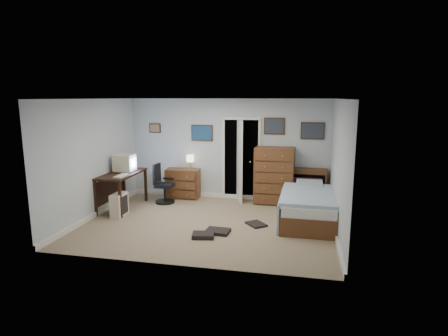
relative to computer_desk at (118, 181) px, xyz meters
The scene contains 15 objects.
floor 2.47m from the computer_desk, 14.94° to the right, with size 5.00×4.00×0.02m, color gray.
computer_desk is the anchor object (origin of this frame).
crt_monitor 0.44m from the computer_desk, 50.98° to the left, with size 0.44×0.40×0.40m.
keyboard 0.49m from the computer_desk, 51.33° to the right, with size 0.17×0.44×0.03m, color beige.
pc_tower 0.74m from the computer_desk, 61.25° to the right, with size 0.23×0.47×0.50m.
office_chair 1.08m from the computer_desk, 35.80° to the left, with size 0.49×0.49×0.95m.
media_stack 1.68m from the computer_desk, 90.71° to the left, with size 0.14×0.14×0.71m, color maroon.
low_dresser 1.68m from the computer_desk, 44.30° to the left, with size 0.84×0.42×0.75m, color brown.
table_lamp 1.85m from the computer_desk, 39.88° to the left, with size 0.20×0.20×0.36m.
doorway 3.14m from the computer_desk, 32.06° to the left, with size 0.96×1.12×2.05m.
tall_dresser 3.67m from the computer_desk, 18.02° to the left, with size 0.93×0.55×1.36m, color brown.
headboard_bookcase 4.42m from the computer_desk, 16.41° to the left, with size 0.97×0.29×0.86m.
bed 4.30m from the computer_desk, ahead, with size 1.15×2.10×0.68m.
wall_posters 3.36m from the computer_desk, 25.43° to the left, with size 4.38×0.04×0.60m.
floor_clutter 2.95m from the computer_desk, 22.86° to the right, with size 1.33×1.29×0.08m.
Camera 1 is at (1.81, -7.09, 2.53)m, focal length 30.00 mm.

